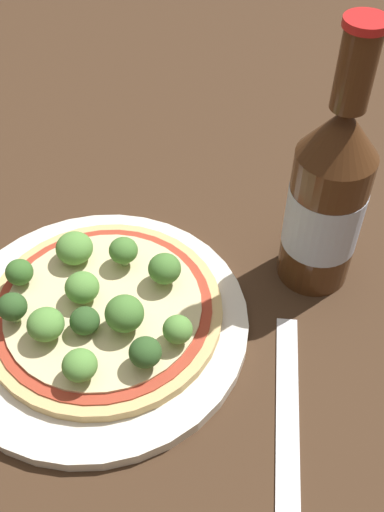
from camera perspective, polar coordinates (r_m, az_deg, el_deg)
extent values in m
plane|color=#3D2819|center=(0.54, -6.13, -6.18)|extent=(3.00, 3.00, 0.00)
cylinder|color=silver|center=(0.54, -8.91, -6.28)|extent=(0.26, 0.26, 0.01)
cylinder|color=tan|center=(0.53, -8.37, -5.21)|extent=(0.21, 0.21, 0.01)
cylinder|color=#A83823|center=(0.53, -8.43, -4.83)|extent=(0.19, 0.19, 0.00)
cylinder|color=beige|center=(0.52, -8.45, -4.75)|extent=(0.17, 0.17, 0.00)
cylinder|color=#89A866|center=(0.55, -6.45, -0.33)|extent=(0.01, 0.01, 0.01)
ellipsoid|color=#477A33|center=(0.54, -6.55, 0.54)|extent=(0.03, 0.03, 0.02)
cylinder|color=#89A866|center=(0.53, -2.58, -2.11)|extent=(0.01, 0.01, 0.01)
ellipsoid|color=#477A33|center=(0.52, -2.63, -1.20)|extent=(0.03, 0.03, 0.03)
cylinder|color=#89A866|center=(0.50, -6.32, -6.41)|extent=(0.01, 0.01, 0.01)
ellipsoid|color=#477A33|center=(0.49, -6.45, -5.46)|extent=(0.03, 0.03, 0.03)
cylinder|color=#89A866|center=(0.51, -13.53, -7.12)|extent=(0.01, 0.01, 0.01)
ellipsoid|color=#568E3D|center=(0.50, -13.77, -6.34)|extent=(0.03, 0.03, 0.02)
cylinder|color=#89A866|center=(0.56, -10.98, -0.04)|extent=(0.01, 0.01, 0.01)
ellipsoid|color=#568E3D|center=(0.55, -11.14, 0.75)|extent=(0.03, 0.03, 0.03)
cylinder|color=#89A866|center=(0.55, -15.91, -2.18)|extent=(0.01, 0.01, 0.01)
ellipsoid|color=#386628|center=(0.54, -16.12, -1.49)|extent=(0.02, 0.02, 0.02)
cylinder|color=#89A866|center=(0.51, -10.04, -6.71)|extent=(0.01, 0.01, 0.01)
ellipsoid|color=#2D5123|center=(0.50, -10.18, -6.09)|extent=(0.02, 0.02, 0.02)
cylinder|color=#89A866|center=(0.53, -10.26, -3.73)|extent=(0.01, 0.01, 0.01)
ellipsoid|color=#568E3D|center=(0.52, -10.42, -2.96)|extent=(0.03, 0.03, 0.03)
cylinder|color=#89A866|center=(0.48, -10.46, -10.89)|extent=(0.01, 0.01, 0.01)
ellipsoid|color=#568E3D|center=(0.47, -10.64, -10.19)|extent=(0.03, 0.03, 0.02)
cylinder|color=#89A866|center=(0.48, -4.39, -9.89)|extent=(0.01, 0.01, 0.01)
ellipsoid|color=#2D5123|center=(0.47, -4.47, -9.12)|extent=(0.03, 0.03, 0.02)
cylinder|color=#89A866|center=(0.52, -16.47, -5.48)|extent=(0.01, 0.01, 0.01)
ellipsoid|color=#2D5123|center=(0.51, -16.75, -4.65)|extent=(0.02, 0.02, 0.02)
cylinder|color=#89A866|center=(0.49, -1.35, -7.75)|extent=(0.01, 0.01, 0.01)
ellipsoid|color=#568E3D|center=(0.48, -1.37, -7.00)|extent=(0.02, 0.02, 0.02)
cylinder|color=#472814|center=(0.54, 12.36, 3.55)|extent=(0.07, 0.07, 0.14)
cylinder|color=#B2BCD1|center=(0.54, 12.41, 3.77)|extent=(0.07, 0.07, 0.06)
cone|color=#472814|center=(0.48, 14.11, 11.40)|extent=(0.07, 0.07, 0.04)
cylinder|color=#472814|center=(0.45, 15.36, 16.78)|extent=(0.03, 0.03, 0.06)
cylinder|color=red|center=(0.44, 16.29, 20.58)|extent=(0.03, 0.03, 0.01)
cube|color=silver|center=(0.49, 9.09, -15.30)|extent=(0.09, 0.19, 0.00)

